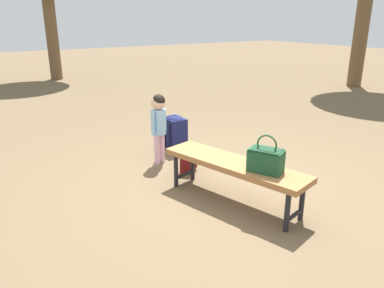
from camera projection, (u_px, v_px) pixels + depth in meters
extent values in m
plane|color=brown|center=(225.00, 188.00, 4.26)|extent=(40.00, 40.00, 0.00)
cube|color=#9E6B3D|center=(234.00, 164.00, 3.81)|extent=(1.65, 0.78, 0.06)
cylinder|color=black|center=(176.00, 171.00, 4.23)|extent=(0.05, 0.05, 0.39)
cylinder|color=black|center=(193.00, 164.00, 4.43)|extent=(0.05, 0.05, 0.39)
cylinder|color=black|center=(287.00, 212.00, 3.34)|extent=(0.05, 0.05, 0.39)
cylinder|color=black|center=(302.00, 201.00, 3.53)|extent=(0.05, 0.05, 0.39)
cylinder|color=black|center=(185.00, 175.00, 4.36)|extent=(0.11, 0.28, 0.04)
cylinder|color=black|center=(294.00, 215.00, 3.47)|extent=(0.11, 0.28, 0.04)
cube|color=#1E4C2D|center=(266.00, 161.00, 3.52)|extent=(0.37, 0.30, 0.22)
cube|color=#163922|center=(266.00, 150.00, 3.49)|extent=(0.34, 0.29, 0.02)
torus|color=#1E4C2D|center=(267.00, 145.00, 3.47)|extent=(0.18, 0.10, 0.20)
cylinder|color=#E5B2C6|center=(157.00, 150.00, 4.90)|extent=(0.07, 0.07, 0.39)
cylinder|color=#E5B2C6|center=(162.00, 148.00, 4.96)|extent=(0.07, 0.07, 0.39)
ellipsoid|color=white|center=(156.00, 162.00, 4.97)|extent=(0.10, 0.07, 0.04)
ellipsoid|color=white|center=(161.00, 160.00, 5.03)|extent=(0.10, 0.07, 0.04)
cube|color=#8CBFE5|center=(159.00, 122.00, 4.81)|extent=(0.15, 0.17, 0.33)
cylinder|color=#8CBFE5|center=(153.00, 122.00, 4.74)|extent=(0.06, 0.06, 0.28)
cylinder|color=#8CBFE5|center=(164.00, 119.00, 4.88)|extent=(0.06, 0.06, 0.28)
sphere|color=beige|center=(158.00, 102.00, 4.73)|extent=(0.19, 0.19, 0.19)
sphere|color=black|center=(159.00, 101.00, 4.72)|extent=(0.17, 0.17, 0.17)
cube|color=#191E4C|center=(175.00, 134.00, 5.38)|extent=(0.33, 0.24, 0.48)
ellipsoid|color=#191E4C|center=(175.00, 119.00, 5.30)|extent=(0.31, 0.23, 0.11)
cube|color=black|center=(183.00, 138.00, 5.47)|extent=(0.23, 0.03, 0.22)
cube|color=black|center=(164.00, 135.00, 5.37)|extent=(0.05, 0.02, 0.41)
cube|color=black|center=(169.00, 137.00, 5.25)|extent=(0.05, 0.02, 0.41)
torus|color=#B2B2B7|center=(174.00, 116.00, 5.29)|extent=(0.01, 0.08, 0.08)
cube|color=maroon|center=(188.00, 160.00, 4.67)|extent=(0.25, 0.26, 0.31)
ellipsoid|color=maroon|center=(188.00, 149.00, 4.63)|extent=(0.24, 0.24, 0.07)
cube|color=#4A1010|center=(195.00, 164.00, 4.67)|extent=(0.11, 0.12, 0.14)
cube|color=#4A1010|center=(183.00, 158.00, 4.74)|extent=(0.03, 0.04, 0.26)
cube|color=#4A1010|center=(181.00, 160.00, 4.65)|extent=(0.03, 0.04, 0.26)
torus|color=#B2B2B7|center=(188.00, 146.00, 4.62)|extent=(0.04, 0.04, 0.05)
cylinder|color=brown|center=(52.00, 32.00, 11.18)|extent=(0.35, 0.35, 2.79)
cylinder|color=brown|center=(364.00, 11.00, 9.84)|extent=(0.38, 0.38, 3.97)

